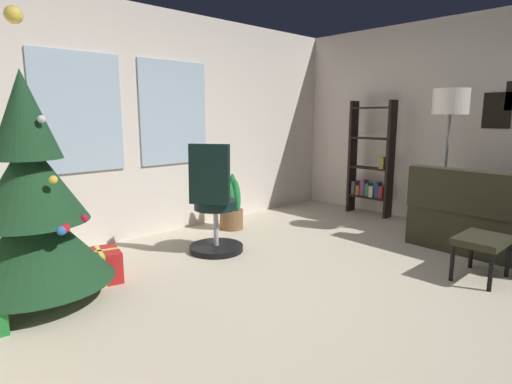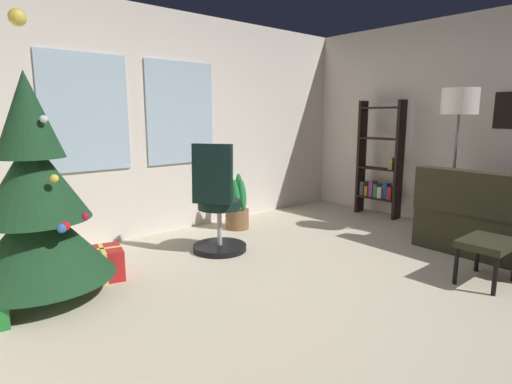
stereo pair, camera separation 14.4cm
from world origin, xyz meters
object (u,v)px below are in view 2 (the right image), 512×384
Objects in this scene: footstool at (488,246)px; office_chair at (217,210)px; gift_box_red at (103,263)px; holiday_tree at (36,207)px; floor_lamp at (459,111)px; bookshelf at (380,166)px; potted_plant at (236,207)px.

office_chair is (-1.25, 2.13, 0.12)m from footstool.
holiday_tree is at bearing -171.78° from gift_box_red.
floor_lamp reaches higher than office_chair.
office_chair is 2.83m from floor_lamp.
gift_box_red is at bearing 175.35° from office_chair.
office_chair is (1.66, -0.02, -0.27)m from holiday_tree.
bookshelf is (2.67, -0.18, 0.26)m from office_chair.
floor_lamp is (3.43, -1.46, 1.32)m from gift_box_red.
holiday_tree is at bearing 177.37° from bookshelf.
floor_lamp is (1.02, 0.77, 1.12)m from footstool.
floor_lamp is at bearing -23.09° from gift_box_red.
floor_lamp is (2.27, -1.37, 1.00)m from office_chair.
gift_box_red is 0.24× the size of floor_lamp.
potted_plant is at bearing 13.32° from holiday_tree.
footstool is 1.26× the size of gift_box_red.
holiday_tree reaches higher than office_chair.
footstool reaches higher than gift_box_red.
holiday_tree reaches higher than floor_lamp.
footstool is at bearing -59.69° from office_chair.
floor_lamp is at bearing -31.10° from office_chair.
gift_box_red is 0.35× the size of office_chair.
office_chair is 1.64× the size of potted_plant.
potted_plant reaches higher than gift_box_red.
holiday_tree is 1.33× the size of bookshelf.
footstool is 0.24× the size of holiday_tree.
gift_box_red is (0.50, 0.07, -0.59)m from holiday_tree.
floor_lamp reaches higher than gift_box_red.
bookshelf is 2.32× the size of potted_plant.
office_chair reaches higher than potted_plant.
office_chair reaches higher than gift_box_red.
footstool is 0.31× the size of bookshelf.
bookshelf is 0.95× the size of floor_lamp.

